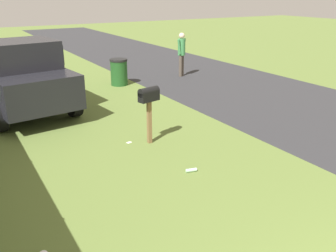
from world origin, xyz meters
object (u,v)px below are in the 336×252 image
mailbox (149,99)px  trash_bin (119,72)px  pickup_truck (18,74)px  pedestrian (182,51)px

mailbox → trash_bin: 5.86m
trash_bin → mailbox: bearing=163.4°
pickup_truck → mailbox: bearing=19.7°
pickup_truck → trash_bin: 4.05m
trash_bin → pedestrian: bearing=-88.1°
mailbox → pickup_truck: size_ratio=0.26×
mailbox → pickup_truck: 4.67m
trash_bin → pedestrian: size_ratio=0.55×
trash_bin → pedestrian: (0.09, -2.84, 0.54)m
mailbox → trash_bin: (5.59, -1.67, -0.57)m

